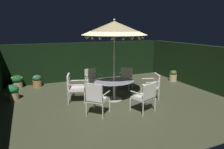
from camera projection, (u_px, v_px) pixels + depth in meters
The scene contains 15 objects.
ground_plane at pixel (115, 100), 7.46m from camera, with size 8.54×7.23×0.02m, color #464932.
hedge_backdrop_rear at pixel (88, 61), 10.33m from camera, with size 8.54×0.30×1.90m, color black.
hedge_backdrop_right at pixel (200, 66), 8.83m from camera, with size 0.30×7.23×1.90m, color black.
patio_dining_table at pixel (114, 85), 7.34m from camera, with size 1.52×1.18×0.72m.
patio_umbrella at pixel (114, 28), 6.87m from camera, with size 2.28×2.28×2.92m.
patio_chair_north at pixel (145, 95), 6.27m from camera, with size 0.77×0.73×0.96m.
patio_chair_northeast at pixel (153, 84), 7.53m from camera, with size 0.69×0.69×0.94m.
patio_chair_east at pixel (125, 77), 8.69m from camera, with size 0.84×0.84×0.91m.
patio_chair_southeast at pixel (92, 78), 8.46m from camera, with size 0.71×0.70×0.92m.
patio_chair_south at pixel (73, 86), 7.17m from camera, with size 0.75×0.77×1.01m.
patio_chair_southwest at pixel (96, 97), 6.00m from camera, with size 0.80×0.80×1.04m.
potted_plant_right_far at pixel (37, 81), 9.03m from camera, with size 0.40×0.40×0.55m.
potted_plant_front_corner at pixel (13, 92), 7.42m from camera, with size 0.46×0.46×0.57m.
potted_plant_right_near at pixel (173, 76), 9.99m from camera, with size 0.37×0.37×0.55m.
potted_plant_left_far at pixel (17, 81), 8.85m from camera, with size 0.49×0.49×0.57m.
Camera 1 is at (-2.90, -6.41, 2.64)m, focal length 32.03 mm.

